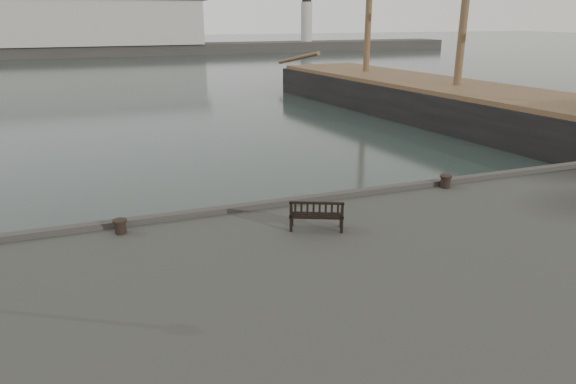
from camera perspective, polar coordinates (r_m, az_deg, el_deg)
name	(u,v)px	position (r m, az deg, el deg)	size (l,w,h in m)	color
ground	(299,245)	(17.25, 1.27, -5.88)	(400.00, 400.00, 0.00)	black
breakwater	(96,32)	(106.58, -20.57, 16.28)	(140.00, 9.50, 12.20)	#383530
bench	(316,220)	(14.38, 3.17, -3.17)	(1.58, 1.08, 0.86)	black
bollard_left	(120,227)	(14.88, -18.14, -3.67)	(0.38, 0.38, 0.40)	black
bollard_right	(445,182)	(18.69, 17.10, 1.12)	(0.42, 0.42, 0.44)	black
tall_ship_main	(454,111)	(39.24, 17.96, 8.54)	(12.81, 39.24, 28.92)	black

